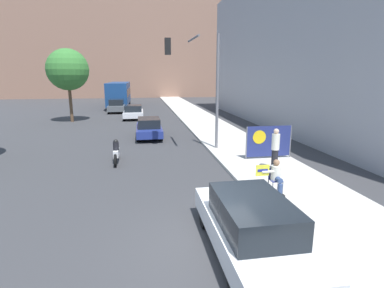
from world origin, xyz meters
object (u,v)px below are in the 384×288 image
at_px(seated_protester, 276,176).
at_px(street_tree_midblock, 68,70).
at_px(car_on_road_distant, 117,106).
at_px(city_bus_on_road, 119,93).
at_px(parked_car_curbside, 250,227).
at_px(traffic_light_pole, 200,73).
at_px(motorcycle_on_road, 116,152).
at_px(car_on_road_midblock, 133,112).
at_px(protest_banner, 268,141).
at_px(jogger_on_sidewalk, 275,149).
at_px(car_on_road_nearest, 149,128).

xyz_separation_m(seated_protester, street_tree_midblock, (-11.00, 19.98, 3.95)).
distance_m(car_on_road_distant, city_bus_on_road, 6.96).
xyz_separation_m(seated_protester, parked_car_curbside, (-2.14, -3.24, -0.04)).
distance_m(seated_protester, parked_car_curbside, 3.89).
xyz_separation_m(parked_car_curbside, city_bus_on_road, (-5.39, 37.12, 1.17)).
bearing_deg(traffic_light_pole, parked_car_curbside, -94.47).
relative_size(seated_protester, motorcycle_on_road, 0.56).
xyz_separation_m(traffic_light_pole, parked_car_curbside, (-0.80, -10.24, -3.58)).
distance_m(car_on_road_midblock, motorcycle_on_road, 15.72).
height_order(traffic_light_pole, motorcycle_on_road, traffic_light_pole).
bearing_deg(car_on_road_midblock, protest_banner, -67.27).
distance_m(jogger_on_sidewalk, traffic_light_pole, 6.00).
bearing_deg(car_on_road_distant, street_tree_midblock, -116.95).
bearing_deg(motorcycle_on_road, car_on_road_distant, 94.17).
distance_m(parked_car_curbside, motorcycle_on_road, 9.36).
distance_m(seated_protester, protest_banner, 4.67).
xyz_separation_m(parked_car_curbside, car_on_road_midblock, (-3.23, 24.31, -0.05)).
height_order(seated_protester, car_on_road_nearest, car_on_road_nearest).
height_order(jogger_on_sidewalk, street_tree_midblock, street_tree_midblock).
height_order(jogger_on_sidewalk, protest_banner, jogger_on_sidewalk).
distance_m(car_on_road_nearest, car_on_road_distant, 16.01).
bearing_deg(protest_banner, motorcycle_on_road, 172.57).
height_order(parked_car_curbside, car_on_road_nearest, parked_car_curbside).
height_order(traffic_light_pole, car_on_road_distant, traffic_light_pole).
distance_m(parked_car_curbside, car_on_road_nearest, 14.73).
xyz_separation_m(traffic_light_pole, city_bus_on_road, (-6.19, 26.88, -2.42)).
height_order(parked_car_curbside, car_on_road_midblock, parked_car_curbside).
xyz_separation_m(city_bus_on_road, street_tree_midblock, (-3.47, -13.90, 2.82)).
bearing_deg(motorcycle_on_road, jogger_on_sidewalk, -21.36).
distance_m(traffic_light_pole, street_tree_midblock, 16.19).
distance_m(seated_protester, traffic_light_pole, 7.96).
bearing_deg(seated_protester, traffic_light_pole, 96.72).
bearing_deg(city_bus_on_road, parked_car_curbside, -81.74).
height_order(jogger_on_sidewalk, car_on_road_midblock, jogger_on_sidewalk).
relative_size(city_bus_on_road, street_tree_midblock, 1.85).
distance_m(seated_protester, city_bus_on_road, 34.73).
relative_size(traffic_light_pole, street_tree_midblock, 0.95).
height_order(traffic_light_pole, city_bus_on_road, traffic_light_pole).
xyz_separation_m(car_on_road_nearest, car_on_road_distant, (-3.33, 15.66, 0.08)).
height_order(car_on_road_midblock, motorcycle_on_road, car_on_road_midblock).
relative_size(car_on_road_midblock, car_on_road_distant, 0.94).
xyz_separation_m(seated_protester, traffic_light_pole, (-1.34, 7.00, 3.54)).
bearing_deg(motorcycle_on_road, parked_car_curbside, -66.68).
distance_m(protest_banner, parked_car_curbside, 8.50).
distance_m(seated_protester, street_tree_midblock, 23.15).
relative_size(protest_banner, car_on_road_distant, 0.53).
relative_size(jogger_on_sidewalk, street_tree_midblock, 0.28).
xyz_separation_m(protest_banner, city_bus_on_road, (-9.15, 29.50, 0.90)).
bearing_deg(motorcycle_on_road, street_tree_midblock, 109.42).
xyz_separation_m(jogger_on_sidewalk, motorcycle_on_road, (-7.00, 2.74, -0.56)).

